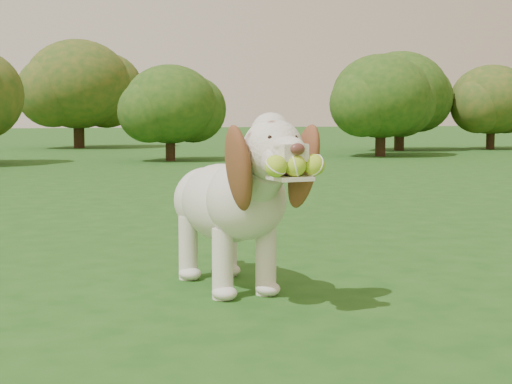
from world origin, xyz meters
name	(u,v)px	position (x,y,z in m)	size (l,w,h in m)	color
ground	(183,267)	(0.00, 0.00, 0.00)	(80.00, 80.00, 0.00)	#1A4A15
dog	(233,197)	(0.10, -0.58, 0.40)	(0.47, 1.17, 0.76)	silver
shrub_f	(400,92)	(6.85, 10.83, 1.20)	(1.96, 1.96, 2.03)	#382314
shrub_h	(492,100)	(9.01, 10.82, 1.06)	(1.74, 1.74, 1.80)	#382314
shrub_d	(381,96)	(5.48, 8.94, 1.07)	(1.75, 1.75, 1.81)	#382314
shrub_i	(78,84)	(0.64, 14.06, 1.41)	(2.31, 2.31, 2.39)	#382314
shrub_c	(170,104)	(1.65, 8.72, 0.91)	(1.49, 1.49, 1.54)	#382314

